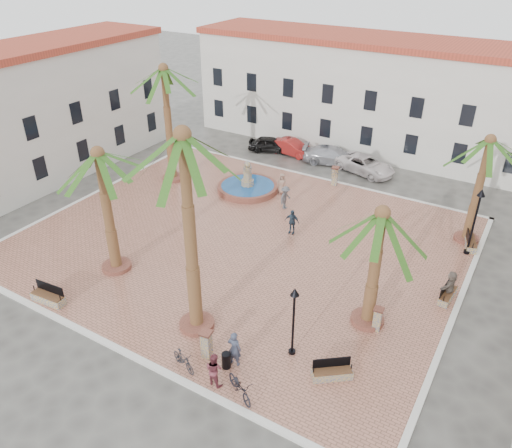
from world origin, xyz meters
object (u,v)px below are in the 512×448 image
object	(u,v)px
fountain	(248,187)
car_white	(365,165)
cyclist_a	(234,349)
bollard_e	(377,319)
palm_s	(184,158)
bench_se	(332,373)
palm_e	(380,229)
bicycle_a	(240,387)
palm_nw	(164,81)
pedestrian_east	(450,285)
bench_s	(48,297)
bench_e	(447,295)
bollard_n	(335,176)
car_black	(271,144)
pedestrian_fountain_b	(292,222)
palm_sw	(100,169)
palm_ne	(487,153)
pedestrian_fountain_a	(282,184)
pedestrian_north	(285,198)
bicycle_b	(183,360)
bench_ne	(470,242)
car_red	(292,147)
bollard_se	(206,344)
cyclist_b	(214,369)
lamppost_s	(294,310)
car_silver	(333,155)
lamppost_e	(477,211)
litter_bin	(226,360)

from	to	relation	value
fountain	car_white	size ratio (longest dim) A/B	0.90
cyclist_a	bollard_e	bearing A→B (deg)	-136.12
palm_s	bench_se	size ratio (longest dim) A/B	5.93
palm_e	bicycle_a	world-z (taller)	palm_e
palm_nw	pedestrian_east	world-z (taller)	palm_nw
bench_s	bench_e	bearing A→B (deg)	26.82
palm_nw	bollard_n	world-z (taller)	palm_nw
palm_nw	bench_se	bearing A→B (deg)	-33.31
bicycle_a	car_black	world-z (taller)	car_black
bollard_e	pedestrian_fountain_b	size ratio (longest dim) A/B	0.79
palm_e	bollard_e	bearing A→B (deg)	-31.08
palm_sw	pedestrian_east	distance (m)	19.12
palm_ne	bollard_n	size ratio (longest dim) A/B	4.73
bench_e	bicycle_a	bearing A→B (deg)	157.01
palm_s	bench_e	size ratio (longest dim) A/B	5.83
palm_sw	pedestrian_fountain_a	xyz separation A→B (m)	(3.55, 13.37, -5.42)
pedestrian_north	bench_se	bearing A→B (deg)	-139.74
bench_e	bicycle_b	world-z (taller)	bicycle_b
cyclist_a	car_black	xyz separation A→B (m)	(-11.31, 23.20, -0.38)
pedestrian_north	bicycle_b	bearing A→B (deg)	-163.60
bench_ne	pedestrian_fountain_a	bearing A→B (deg)	71.63
car_red	palm_ne	bearing A→B (deg)	-107.27
cyclist_a	car_white	world-z (taller)	cyclist_a
bollard_se	pedestrian_fountain_b	bearing A→B (deg)	98.48
bench_ne	bollard_e	size ratio (longest dim) A/B	1.52
bench_s	pedestrian_east	bearing A→B (deg)	27.03
bicycle_a	bicycle_b	size ratio (longest dim) A/B	1.20
bollard_e	pedestrian_fountain_a	bearing A→B (deg)	135.80
cyclist_b	pedestrian_fountain_b	distance (m)	13.09
lamppost_s	car_white	distance (m)	21.77
bollard_n	bicycle_a	world-z (taller)	bollard_n
bench_s	bicycle_a	xyz separation A→B (m)	(11.85, -0.02, 0.20)
palm_s	bench_ne	size ratio (longest dim) A/B	5.14
pedestrian_east	car_red	world-z (taller)	pedestrian_east
bench_s	pedestrian_east	size ratio (longest dim) A/B	1.20
pedestrian_fountain_b	car_white	size ratio (longest dim) A/B	0.33
palm_ne	palm_s	bearing A→B (deg)	-122.59
car_silver	bollard_se	bearing A→B (deg)	174.42
palm_e	car_white	world-z (taller)	palm_e
palm_sw	lamppost_e	size ratio (longest dim) A/B	1.74
pedestrian_north	car_white	world-z (taller)	pedestrian_north
palm_ne	pedestrian_fountain_b	size ratio (longest dim) A/B	4.20
palm_nw	car_black	distance (m)	12.24
car_silver	bench_ne	bearing A→B (deg)	-137.69
cyclist_a	pedestrian_fountain_b	distance (m)	11.78
palm_nw	bench_e	bearing A→B (deg)	-11.06
palm_s	bench_e	distance (m)	15.67
palm_nw	car_white	xyz separation A→B (m)	(12.32, 9.26, -7.08)
cyclist_b	palm_sw	bearing A→B (deg)	-18.82
bollard_se	litter_bin	bearing A→B (deg)	-5.27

